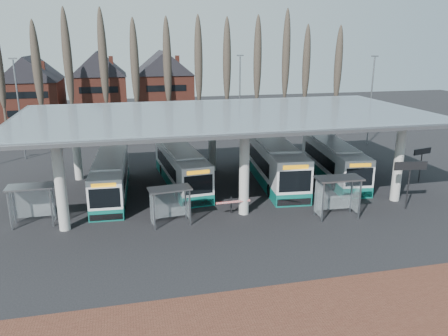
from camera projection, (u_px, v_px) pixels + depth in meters
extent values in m
plane|color=black|center=(254.00, 228.00, 28.54)|extent=(140.00, 140.00, 0.00)
cylinder|color=#BAB9B5|center=(61.00, 186.00, 27.42)|extent=(0.70, 0.70, 6.00)
cylinder|color=#BAB9B5|center=(76.00, 146.00, 37.71)|extent=(0.70, 0.70, 6.00)
cylinder|color=#BAB9B5|center=(244.00, 173.00, 30.04)|extent=(0.70, 0.70, 6.00)
cylinder|color=#BAB9B5|center=(212.00, 139.00, 40.32)|extent=(0.70, 0.70, 6.00)
cylinder|color=#BAB9B5|center=(398.00, 162.00, 32.65)|extent=(0.70, 0.70, 6.00)
cylinder|color=#BAB9B5|center=(331.00, 133.00, 42.94)|extent=(0.70, 0.70, 6.00)
cube|color=gray|center=(226.00, 114.00, 34.27)|extent=(32.00, 16.00, 0.12)
cube|color=silver|center=(226.00, 113.00, 34.25)|extent=(31.50, 15.50, 0.04)
cone|color=#473D33|center=(1.00, 80.00, 52.57)|extent=(0.36, 0.36, 14.50)
cone|color=#473D33|center=(36.00, 79.00, 53.44)|extent=(0.36, 0.36, 14.50)
ellipsoid|color=#473D33|center=(34.00, 64.00, 52.96)|extent=(1.10, 1.10, 11.02)
cone|color=#473D33|center=(70.00, 78.00, 54.32)|extent=(0.36, 0.36, 14.50)
ellipsoid|color=#473D33|center=(69.00, 64.00, 53.83)|extent=(1.10, 1.10, 11.02)
cone|color=#473D33|center=(104.00, 78.00, 55.19)|extent=(0.36, 0.36, 14.50)
ellipsoid|color=#473D33|center=(102.00, 64.00, 54.70)|extent=(1.10, 1.10, 11.02)
cone|color=#473D33|center=(136.00, 77.00, 56.06)|extent=(0.36, 0.36, 14.50)
ellipsoid|color=#473D33|center=(135.00, 63.00, 55.57)|extent=(1.10, 1.10, 11.02)
cone|color=#473D33|center=(167.00, 77.00, 56.93)|extent=(0.36, 0.36, 14.50)
ellipsoid|color=#473D33|center=(166.00, 63.00, 56.44)|extent=(1.10, 1.10, 11.02)
cone|color=#473D33|center=(197.00, 76.00, 57.80)|extent=(0.36, 0.36, 14.50)
ellipsoid|color=#473D33|center=(197.00, 63.00, 57.31)|extent=(1.10, 1.10, 11.02)
cone|color=#473D33|center=(226.00, 76.00, 58.67)|extent=(0.36, 0.36, 14.50)
ellipsoid|color=#473D33|center=(226.00, 62.00, 58.18)|extent=(1.10, 1.10, 11.02)
cone|color=#473D33|center=(255.00, 75.00, 59.54)|extent=(0.36, 0.36, 14.50)
ellipsoid|color=#473D33|center=(255.00, 62.00, 59.05)|extent=(1.10, 1.10, 11.02)
cone|color=#473D33|center=(282.00, 75.00, 60.41)|extent=(0.36, 0.36, 14.50)
ellipsoid|color=#473D33|center=(283.00, 62.00, 59.92)|extent=(1.10, 1.10, 11.02)
cone|color=#473D33|center=(309.00, 74.00, 61.28)|extent=(0.36, 0.36, 14.50)
ellipsoid|color=#473D33|center=(310.00, 61.00, 60.80)|extent=(1.10, 1.10, 11.02)
cone|color=#473D33|center=(335.00, 74.00, 62.15)|extent=(0.36, 0.36, 14.50)
ellipsoid|color=#473D33|center=(336.00, 61.00, 61.67)|extent=(1.10, 1.10, 11.02)
cube|color=brown|center=(34.00, 99.00, 64.23)|extent=(8.00, 10.00, 7.00)
pyramid|color=black|center=(28.00, 50.00, 62.27)|extent=(8.30, 10.30, 3.50)
cube|color=brown|center=(101.00, 97.00, 66.30)|extent=(8.00, 10.00, 7.00)
pyramid|color=black|center=(97.00, 50.00, 64.34)|extent=(8.30, 10.30, 3.50)
cube|color=brown|center=(164.00, 96.00, 68.37)|extent=(8.00, 10.00, 7.00)
pyramid|color=black|center=(162.00, 49.00, 66.41)|extent=(8.30, 10.30, 3.50)
cylinder|color=slate|center=(19.00, 111.00, 43.79)|extent=(0.16, 0.16, 10.00)
cube|color=slate|center=(13.00, 58.00, 42.36)|extent=(0.80, 0.15, 0.15)
cylinder|color=slate|center=(240.00, 99.00, 52.76)|extent=(0.16, 0.16, 10.00)
cube|color=slate|center=(240.00, 55.00, 51.33)|extent=(0.80, 0.15, 0.15)
cylinder|color=slate|center=(371.00, 102.00, 50.19)|extent=(0.16, 0.16, 10.00)
cube|color=slate|center=(375.00, 56.00, 48.77)|extent=(0.80, 0.15, 0.15)
cube|color=silver|center=(111.00, 175.00, 34.18)|extent=(2.90, 11.02, 2.55)
cube|color=#0D6458|center=(112.00, 190.00, 34.52)|extent=(2.92, 11.03, 0.82)
cube|color=silver|center=(109.00, 159.00, 33.81)|extent=(2.43, 6.65, 0.16)
cube|color=black|center=(111.00, 172.00, 34.58)|extent=(2.77, 7.97, 1.00)
cube|color=black|center=(105.00, 198.00, 29.03)|extent=(2.04, 0.16, 1.36)
cube|color=black|center=(115.00, 157.00, 39.29)|extent=(1.97, 0.16, 1.09)
cube|color=#FAA00D|center=(104.00, 185.00, 28.77)|extent=(1.62, 0.13, 0.27)
cube|color=black|center=(106.00, 217.00, 29.42)|extent=(2.20, 0.19, 0.45)
cylinder|color=black|center=(93.00, 206.00, 31.07)|extent=(0.30, 0.88, 0.87)
cylinder|color=black|center=(123.00, 204.00, 31.42)|extent=(0.30, 0.88, 0.87)
cylinder|color=black|center=(102.00, 178.00, 37.34)|extent=(0.30, 0.88, 0.87)
cylinder|color=black|center=(127.00, 177.00, 37.70)|extent=(0.30, 0.88, 0.87)
cube|color=silver|center=(181.00, 165.00, 36.69)|extent=(3.38, 11.51, 2.65)
cube|color=#0D6458|center=(182.00, 179.00, 37.05)|extent=(3.40, 11.53, 0.85)
cube|color=silver|center=(181.00, 149.00, 36.31)|extent=(2.75, 6.97, 0.17)
cube|color=black|center=(180.00, 163.00, 37.10)|extent=(3.15, 8.35, 1.04)
cube|color=black|center=(198.00, 185.00, 31.52)|extent=(2.12, 0.24, 1.42)
cube|color=black|center=(168.00, 149.00, 41.83)|extent=(2.05, 0.23, 1.13)
cube|color=#FAA00D|center=(198.00, 172.00, 31.25)|extent=(1.69, 0.19, 0.28)
cube|color=black|center=(199.00, 203.00, 31.92)|extent=(2.29, 0.27, 0.47)
cylinder|color=black|center=(178.00, 194.00, 33.44)|extent=(0.34, 0.93, 0.91)
cylinder|color=black|center=(205.00, 191.00, 34.09)|extent=(0.34, 0.93, 0.91)
cylinder|color=black|center=(162.00, 170.00, 39.74)|extent=(0.34, 0.93, 0.91)
cylinder|color=black|center=(185.00, 168.00, 40.39)|extent=(0.34, 0.93, 0.91)
cube|color=silver|center=(273.00, 159.00, 37.65)|extent=(3.84, 12.97, 2.98)
cube|color=#0D6458|center=(273.00, 175.00, 38.05)|extent=(3.86, 13.00, 0.96)
cube|color=silver|center=(274.00, 142.00, 37.21)|extent=(3.12, 7.86, 0.19)
cube|color=black|center=(272.00, 157.00, 38.12)|extent=(3.56, 9.41, 1.17)
cube|color=black|center=(295.00, 181.00, 31.58)|extent=(2.39, 0.28, 1.60)
cube|color=black|center=(258.00, 142.00, 43.67)|extent=(2.31, 0.27, 1.28)
cube|color=#FAA00D|center=(296.00, 167.00, 31.28)|extent=(1.90, 0.22, 0.32)
cube|color=black|center=(294.00, 202.00, 32.03)|extent=(2.58, 0.31, 0.53)
cylinder|color=black|center=(270.00, 191.00, 34.03)|extent=(0.39, 1.05, 1.02)
cylinder|color=black|center=(301.00, 189.00, 34.36)|extent=(0.39, 1.05, 1.02)
cylinder|color=black|center=(251.00, 164.00, 41.42)|extent=(0.39, 1.05, 1.02)
cylinder|color=black|center=(276.00, 163.00, 41.75)|extent=(0.39, 1.05, 1.02)
cube|color=silver|center=(333.00, 159.00, 38.70)|extent=(3.78, 11.59, 2.66)
cube|color=#0D6458|center=(332.00, 172.00, 39.06)|extent=(3.80, 11.61, 0.85)
cube|color=silver|center=(335.00, 143.00, 38.32)|extent=(2.99, 7.04, 0.17)
cube|color=black|center=(332.00, 156.00, 39.13)|extent=(3.43, 8.43, 1.04)
cube|color=black|center=(359.00, 177.00, 33.27)|extent=(2.12, 0.31, 1.42)
cube|color=black|center=(314.00, 143.00, 44.09)|extent=(2.05, 0.31, 1.14)
cube|color=#FAA00D|center=(360.00, 165.00, 33.01)|extent=(1.69, 0.25, 0.28)
cube|color=black|center=(358.00, 195.00, 33.68)|extent=(2.29, 0.35, 0.47)
cylinder|color=black|center=(335.00, 185.00, 35.50)|extent=(0.37, 0.94, 0.91)
cylinder|color=black|center=(361.00, 184.00, 35.72)|extent=(0.37, 0.94, 0.91)
cylinder|color=black|center=(310.00, 163.00, 42.11)|extent=(0.37, 0.94, 0.91)
cylinder|color=black|center=(332.00, 162.00, 42.33)|extent=(0.37, 0.94, 0.91)
cube|color=gray|center=(10.00, 211.00, 27.83)|extent=(0.08, 0.08, 2.61)
cube|color=gray|center=(51.00, 208.00, 28.38)|extent=(0.08, 0.08, 2.61)
cube|color=gray|center=(14.00, 205.00, 28.90)|extent=(0.08, 0.08, 2.61)
cube|color=gray|center=(54.00, 202.00, 29.46)|extent=(0.08, 0.08, 2.61)
cube|color=gray|center=(30.00, 187.00, 28.26)|extent=(2.93, 1.47, 0.10)
cube|color=silver|center=(34.00, 202.00, 29.21)|extent=(2.51, 0.05, 2.09)
cube|color=silver|center=(11.00, 207.00, 28.34)|extent=(0.05, 1.15, 2.09)
cube|color=silver|center=(53.00, 204.00, 28.92)|extent=(0.05, 1.15, 2.09)
cube|color=gray|center=(154.00, 212.00, 27.82)|extent=(0.09, 0.09, 2.46)
cube|color=gray|center=(190.00, 208.00, 28.59)|extent=(0.09, 0.09, 2.46)
cube|color=gray|center=(151.00, 207.00, 28.79)|extent=(0.09, 0.09, 2.46)
cube|color=gray|center=(186.00, 202.00, 29.57)|extent=(0.09, 0.09, 2.46)
cube|color=gray|center=(170.00, 189.00, 28.34)|extent=(2.90, 1.70, 0.10)
cube|color=silver|center=(168.00, 203.00, 29.21)|extent=(2.35, 0.32, 1.97)
cube|color=silver|center=(152.00, 209.00, 28.28)|extent=(0.17, 1.08, 1.97)
cube|color=silver|center=(188.00, 204.00, 29.08)|extent=(0.17, 1.08, 1.97)
cube|color=gray|center=(323.00, 203.00, 29.03)|extent=(0.09, 0.09, 2.77)
cube|color=gray|center=(360.00, 200.00, 29.51)|extent=(0.09, 0.09, 2.77)
cube|color=gray|center=(316.00, 197.00, 30.18)|extent=(0.09, 0.09, 2.77)
cube|color=gray|center=(351.00, 194.00, 30.66)|extent=(0.09, 0.09, 2.77)
cube|color=gray|center=(339.00, 178.00, 29.44)|extent=(3.17, 1.68, 0.11)
cube|color=silver|center=(333.00, 194.00, 30.46)|extent=(2.66, 0.15, 2.22)
cube|color=silver|center=(318.00, 199.00, 29.58)|extent=(0.09, 1.22, 2.22)
cube|color=silver|center=(356.00, 196.00, 30.08)|extent=(0.09, 1.22, 2.22)
cylinder|color=black|center=(408.00, 186.00, 31.24)|extent=(0.11, 0.11, 3.48)
cube|color=black|center=(411.00, 166.00, 30.81)|extent=(2.39, 0.41, 0.60)
cylinder|color=black|center=(421.00, 166.00, 37.36)|extent=(0.09, 0.09, 2.91)
cube|color=black|center=(422.00, 151.00, 37.01)|extent=(1.97, 0.60, 0.50)
cube|color=black|center=(231.00, 205.00, 30.78)|extent=(0.09, 0.09, 1.22)
cube|color=red|center=(233.00, 202.00, 30.14)|extent=(2.44, 0.16, 0.11)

